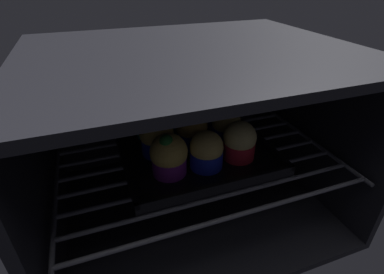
{
  "coord_description": "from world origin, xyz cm",
  "views": [
    {
      "loc": [
        -17.79,
        -25.84,
        48.03
      ],
      "look_at": [
        0.0,
        22.75,
        17.24
      ],
      "focal_mm": 27.11,
      "sensor_mm": 36.0,
      "label": 1
    }
  ],
  "objects_px": {
    "muffin_row0_col1": "(207,151)",
    "muffin_row2_col0": "(150,122)",
    "muffin_row0_col0": "(169,155)",
    "muffin_row2_col1": "(181,118)",
    "muffin_row1_col0": "(157,136)",
    "baking_tray": "(192,147)",
    "muffin_row1_col1": "(190,130)",
    "muffin_row2_col2": "(211,111)",
    "muffin_row1_col2": "(226,127)",
    "muffin_row0_col2": "(239,141)"
  },
  "relations": [
    {
      "from": "muffin_row0_col2",
      "to": "muffin_row1_col2",
      "type": "height_order",
      "value": "muffin_row0_col2"
    },
    {
      "from": "muffin_row0_col2",
      "to": "muffin_row1_col1",
      "type": "relative_size",
      "value": 0.98
    },
    {
      "from": "muffin_row1_col0",
      "to": "muffin_row2_col0",
      "type": "distance_m",
      "value": 0.08
    },
    {
      "from": "muffin_row0_col1",
      "to": "muffin_row0_col2",
      "type": "height_order",
      "value": "muffin_row0_col2"
    },
    {
      "from": "muffin_row0_col0",
      "to": "muffin_row2_col1",
      "type": "xyz_separation_m",
      "value": [
        0.07,
        0.14,
        -0.01
      ]
    },
    {
      "from": "muffin_row1_col0",
      "to": "muffin_row2_col2",
      "type": "height_order",
      "value": "muffin_row1_col0"
    },
    {
      "from": "muffin_row1_col0",
      "to": "muffin_row1_col2",
      "type": "xyz_separation_m",
      "value": [
        0.15,
        -0.0,
        -0.01
      ]
    },
    {
      "from": "muffin_row0_col0",
      "to": "muffin_row1_col0",
      "type": "bearing_deg",
      "value": 93.43
    },
    {
      "from": "muffin_row1_col0",
      "to": "muffin_row2_col2",
      "type": "bearing_deg",
      "value": 27.51
    },
    {
      "from": "muffin_row1_col0",
      "to": "muffin_row2_col1",
      "type": "xyz_separation_m",
      "value": [
        0.07,
        0.07,
        -0.01
      ]
    },
    {
      "from": "muffin_row2_col1",
      "to": "muffin_row2_col2",
      "type": "height_order",
      "value": "muffin_row2_col2"
    },
    {
      "from": "muffin_row0_col1",
      "to": "muffin_row2_col0",
      "type": "height_order",
      "value": "muffin_row0_col1"
    },
    {
      "from": "muffin_row2_col0",
      "to": "muffin_row2_col1",
      "type": "xyz_separation_m",
      "value": [
        0.07,
        -0.0,
        -0.0
      ]
    },
    {
      "from": "baking_tray",
      "to": "muffin_row0_col2",
      "type": "relative_size",
      "value": 3.85
    },
    {
      "from": "muffin_row0_col2",
      "to": "muffin_row2_col0",
      "type": "height_order",
      "value": "muffin_row0_col2"
    },
    {
      "from": "muffin_row1_col1",
      "to": "muffin_row2_col1",
      "type": "distance_m",
      "value": 0.07
    },
    {
      "from": "baking_tray",
      "to": "muffin_row2_col0",
      "type": "xyz_separation_m",
      "value": [
        -0.07,
        0.07,
        0.04
      ]
    },
    {
      "from": "muffin_row0_col1",
      "to": "muffin_row2_col0",
      "type": "distance_m",
      "value": 0.17
    },
    {
      "from": "muffin_row0_col2",
      "to": "muffin_row2_col2",
      "type": "relative_size",
      "value": 1.03
    },
    {
      "from": "baking_tray",
      "to": "muffin_row2_col0",
      "type": "height_order",
      "value": "muffin_row2_col0"
    },
    {
      "from": "muffin_row1_col0",
      "to": "muffin_row1_col2",
      "type": "distance_m",
      "value": 0.15
    },
    {
      "from": "muffin_row0_col0",
      "to": "muffin_row1_col1",
      "type": "height_order",
      "value": "muffin_row0_col0"
    },
    {
      "from": "baking_tray",
      "to": "muffin_row1_col2",
      "type": "distance_m",
      "value": 0.09
    },
    {
      "from": "muffin_row0_col2",
      "to": "muffin_row2_col1",
      "type": "xyz_separation_m",
      "value": [
        -0.07,
        0.14,
        -0.0
      ]
    },
    {
      "from": "muffin_row1_col0",
      "to": "baking_tray",
      "type": "bearing_deg",
      "value": 1.18
    },
    {
      "from": "muffin_row1_col0",
      "to": "muffin_row2_col2",
      "type": "distance_m",
      "value": 0.17
    },
    {
      "from": "muffin_row2_col1",
      "to": "muffin_row2_col0",
      "type": "bearing_deg",
      "value": 177.43
    },
    {
      "from": "muffin_row0_col0",
      "to": "muffin_row0_col2",
      "type": "bearing_deg",
      "value": 0.84
    },
    {
      "from": "muffin_row1_col1",
      "to": "muffin_row2_col2",
      "type": "distance_m",
      "value": 0.11
    },
    {
      "from": "baking_tray",
      "to": "muffin_row1_col2",
      "type": "xyz_separation_m",
      "value": [
        0.08,
        -0.0,
        0.04
      ]
    },
    {
      "from": "muffin_row1_col1",
      "to": "muffin_row2_col2",
      "type": "relative_size",
      "value": 1.06
    },
    {
      "from": "muffin_row0_col0",
      "to": "muffin_row2_col0",
      "type": "height_order",
      "value": "muffin_row0_col0"
    },
    {
      "from": "muffin_row0_col0",
      "to": "muffin_row0_col2",
      "type": "relative_size",
      "value": 1.1
    },
    {
      "from": "muffin_row0_col0",
      "to": "muffin_row1_col2",
      "type": "xyz_separation_m",
      "value": [
        0.15,
        0.07,
        -0.01
      ]
    },
    {
      "from": "muffin_row0_col2",
      "to": "muffin_row2_col2",
      "type": "xyz_separation_m",
      "value": [
        0.0,
        0.15,
        -0.0
      ]
    },
    {
      "from": "muffin_row1_col1",
      "to": "baking_tray",
      "type": "bearing_deg",
      "value": -38.84
    },
    {
      "from": "muffin_row1_col2",
      "to": "muffin_row0_col2",
      "type": "bearing_deg",
      "value": -94.52
    },
    {
      "from": "baking_tray",
      "to": "muffin_row1_col1",
      "type": "bearing_deg",
      "value": 141.16
    },
    {
      "from": "muffin_row0_col0",
      "to": "muffin_row2_col0",
      "type": "relative_size",
      "value": 1.21
    },
    {
      "from": "baking_tray",
      "to": "muffin_row2_col1",
      "type": "distance_m",
      "value": 0.08
    },
    {
      "from": "muffin_row0_col0",
      "to": "muffin_row0_col1",
      "type": "xyz_separation_m",
      "value": [
        0.07,
        -0.0,
        -0.0
      ]
    },
    {
      "from": "muffin_row1_col2",
      "to": "muffin_row1_col0",
      "type": "bearing_deg",
      "value": 179.37
    },
    {
      "from": "muffin_row2_col1",
      "to": "baking_tray",
      "type": "bearing_deg",
      "value": -89.92
    },
    {
      "from": "muffin_row2_col2",
      "to": "muffin_row1_col2",
      "type": "bearing_deg",
      "value": -89.53
    },
    {
      "from": "baking_tray",
      "to": "muffin_row2_col0",
      "type": "bearing_deg",
      "value": 133.96
    },
    {
      "from": "muffin_row1_col0",
      "to": "muffin_row1_col2",
      "type": "relative_size",
      "value": 1.13
    },
    {
      "from": "muffin_row1_col2",
      "to": "muffin_row0_col1",
      "type": "bearing_deg",
      "value": -135.48
    },
    {
      "from": "muffin_row0_col0",
      "to": "muffin_row1_col0",
      "type": "distance_m",
      "value": 0.07
    },
    {
      "from": "muffin_row0_col1",
      "to": "muffin_row1_col0",
      "type": "bearing_deg",
      "value": 135.33
    },
    {
      "from": "muffin_row2_col0",
      "to": "muffin_row2_col2",
      "type": "distance_m",
      "value": 0.15
    }
  ]
}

